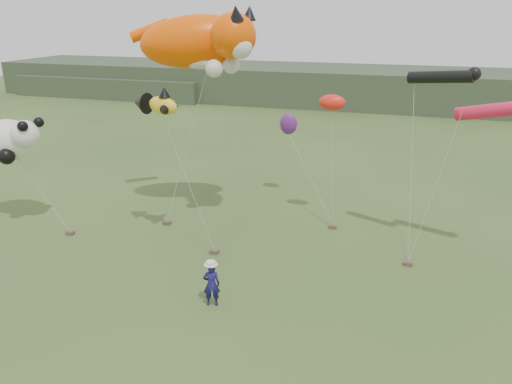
% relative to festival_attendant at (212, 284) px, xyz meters
% --- Properties ---
extents(ground, '(120.00, 120.00, 0.00)m').
position_rel_festival_attendant_xyz_m(ground, '(-0.03, -0.09, -0.85)').
color(ground, '#385123').
rests_on(ground, ground).
extents(headland, '(90.00, 13.00, 4.00)m').
position_rel_festival_attendant_xyz_m(headland, '(-3.14, 44.60, 1.08)').
color(headland, '#2D3D28').
rests_on(headland, ground).
extents(festival_attendant, '(0.71, 0.58, 1.69)m').
position_rel_festival_attendant_xyz_m(festival_attendant, '(0.00, 0.00, 0.00)').
color(festival_attendant, '#181653').
rests_on(festival_attendant, ground).
extents(sandbag_anchors, '(16.09, 4.81, 0.18)m').
position_rel_festival_attendant_xyz_m(sandbag_anchors, '(-1.06, 5.44, -0.75)').
color(sandbag_anchors, brown).
rests_on(sandbag_anchors, ground).
extents(cat_kite, '(7.33, 4.33, 3.13)m').
position_rel_festival_attendant_xyz_m(cat_kite, '(-3.34, 7.98, 8.02)').
color(cat_kite, '#FF5200').
rests_on(cat_kite, ground).
extents(fish_kite, '(2.54, 1.68, 1.26)m').
position_rel_festival_attendant_xyz_m(fish_kite, '(-4.41, 4.75, 5.56)').
color(fish_kite, yellow).
rests_on(fish_kite, ground).
extents(tube_kites, '(5.28, 1.72, 2.36)m').
position_rel_festival_attendant_xyz_m(tube_kites, '(8.90, 7.38, 6.11)').
color(tube_kites, black).
rests_on(tube_kites, ground).
extents(panda_kite, '(3.55, 2.30, 2.21)m').
position_rel_festival_attendant_xyz_m(panda_kite, '(-12.27, 4.50, 3.45)').
color(panda_kite, white).
rests_on(panda_kite, ground).
extents(misc_kites, '(3.98, 3.69, 2.82)m').
position_rel_festival_attendant_xyz_m(misc_kites, '(1.17, 10.80, 4.28)').
color(misc_kites, red).
rests_on(misc_kites, ground).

